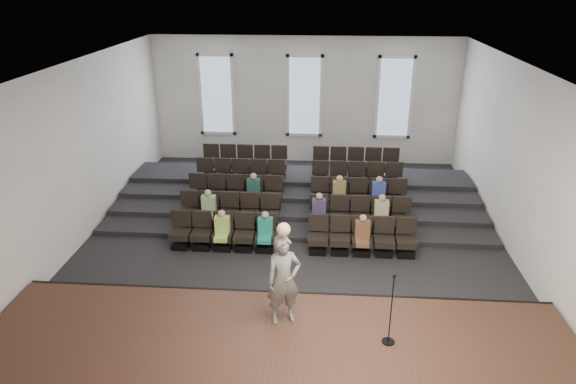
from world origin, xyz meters
name	(u,v)px	position (x,y,z in m)	size (l,w,h in m)	color
ground	(293,241)	(0.00, 0.00, 0.00)	(14.00, 14.00, 0.00)	black
ceiling	(294,65)	(0.00, 0.00, 5.01)	(12.00, 14.00, 0.02)	white
wall_back	(305,101)	(0.00, 7.02, 2.50)	(12.00, 0.04, 5.00)	white
wall_front	(262,320)	(0.00, -7.02, 2.50)	(12.00, 0.04, 5.00)	white
wall_left	(78,154)	(-6.02, 0.00, 2.50)	(0.04, 14.00, 5.00)	white
wall_right	(522,165)	(6.02, 0.00, 2.50)	(0.04, 14.00, 5.00)	white
stage	(276,354)	(0.00, -5.10, 0.25)	(11.80, 3.60, 0.50)	#3F271B
stage_lip	(284,301)	(0.00, -3.33, 0.25)	(11.80, 0.06, 0.52)	black
risers	(299,192)	(0.00, 3.17, 0.20)	(11.80, 4.80, 0.60)	black
seating_rows	(296,198)	(0.00, 1.54, 0.68)	(6.80, 4.70, 1.67)	black
windows	(304,96)	(0.00, 6.95, 2.70)	(8.44, 0.10, 3.24)	white
audience	(304,209)	(0.28, 0.45, 0.83)	(5.45, 2.64, 1.10)	#A8D756
speaker	(284,280)	(0.09, -4.34, 1.47)	(0.71, 0.46, 1.94)	slate
mic_stand	(390,323)	(2.18, -4.89, 0.96)	(0.26, 0.26, 1.54)	black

